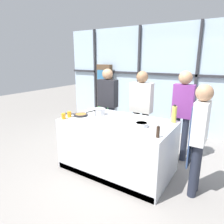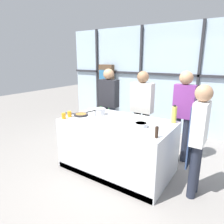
% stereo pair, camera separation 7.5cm
% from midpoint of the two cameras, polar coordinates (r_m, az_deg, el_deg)
% --- Properties ---
extents(ground_plane, '(18.00, 18.00, 0.00)m').
position_cam_midpoint_polar(ground_plane, '(3.80, 2.04, -15.72)').
color(ground_plane, gray).
extents(back_window_wall, '(6.40, 0.10, 2.80)m').
position_cam_midpoint_polar(back_window_wall, '(5.53, 15.92, 8.93)').
color(back_window_wall, silver).
rests_on(back_window_wall, ground_plane).
extents(bookshelf, '(0.48, 0.19, 1.76)m').
position_cam_midpoint_polar(bookshelf, '(6.26, -1.27, 5.34)').
color(bookshelf, brown).
rests_on(bookshelf, ground_plane).
extents(demo_island, '(1.87, 1.09, 0.92)m').
position_cam_midpoint_polar(demo_island, '(3.58, 2.08, -9.43)').
color(demo_island, silver).
rests_on(demo_island, ground_plane).
extents(chef, '(0.23, 0.38, 1.62)m').
position_cam_midpoint_polar(chef, '(3.00, 24.11, -5.91)').
color(chef, '#232838').
rests_on(chef, ground_plane).
extents(spectator_far_left, '(0.45, 0.24, 1.72)m').
position_cam_midpoint_polar(spectator_far_left, '(4.62, -0.48, 3.03)').
color(spectator_far_left, '#232838').
rests_on(spectator_far_left, ground_plane).
extents(spectator_center_left, '(0.46, 0.24, 1.70)m').
position_cam_midpoint_polar(spectator_center_left, '(4.22, 9.02, 1.45)').
color(spectator_center_left, black).
rests_on(spectator_center_left, ground_plane).
extents(spectator_center_right, '(0.37, 0.24, 1.73)m').
position_cam_midpoint_polar(spectator_center_right, '(3.94, 20.21, 0.59)').
color(spectator_center_right, '#232838').
rests_on(spectator_center_right, ground_plane).
extents(frying_pan, '(0.45, 0.26, 0.04)m').
position_cam_midpoint_polar(frying_pan, '(3.74, -8.40, -0.73)').
color(frying_pan, '#232326').
rests_on(frying_pan, demo_island).
extents(saucepan, '(0.22, 0.40, 0.12)m').
position_cam_midpoint_polar(saucepan, '(3.75, -2.96, 0.20)').
color(saucepan, silver).
rests_on(saucepan, demo_island).
extents(white_plate, '(0.26, 0.26, 0.01)m').
position_cam_midpoint_polar(white_plate, '(3.40, 9.90, -2.63)').
color(white_plate, white).
rests_on(white_plate, demo_island).
extents(mixing_bowl, '(0.21, 0.21, 0.06)m').
position_cam_midpoint_polar(mixing_bowl, '(3.13, 8.94, -3.59)').
color(mixing_bowl, silver).
rests_on(mixing_bowl, demo_island).
extents(oil_bottle, '(0.08, 0.08, 0.30)m').
position_cam_midpoint_polar(oil_bottle, '(3.42, 17.93, -0.69)').
color(oil_bottle, '#E0CC4C').
rests_on(oil_bottle, demo_island).
extents(pepper_grinder, '(0.05, 0.05, 0.19)m').
position_cam_midpoint_polar(pepper_grinder, '(2.73, 13.42, -5.54)').
color(pepper_grinder, '#332319').
rests_on(pepper_grinder, demo_island).
extents(juice_glass_near, '(0.07, 0.07, 0.10)m').
position_cam_midpoint_polar(juice_glass_near, '(3.59, -13.06, -1.10)').
color(juice_glass_near, orange).
rests_on(juice_glass_near, demo_island).
extents(juice_glass_far, '(0.07, 0.07, 0.10)m').
position_cam_midpoint_polar(juice_glass_far, '(3.68, -11.49, -0.60)').
color(juice_glass_far, orange).
rests_on(juice_glass_far, demo_island).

